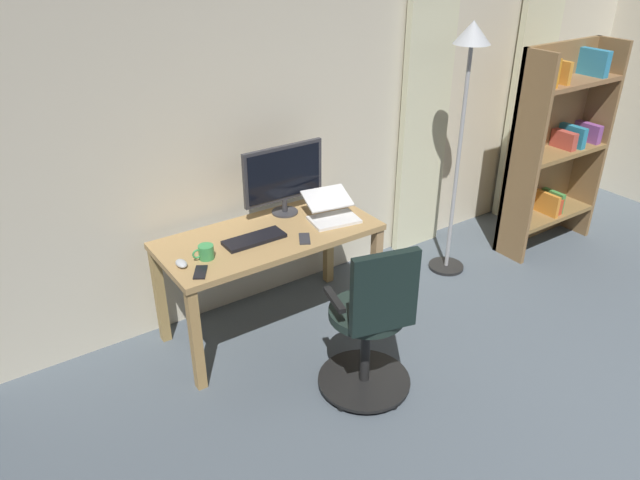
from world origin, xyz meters
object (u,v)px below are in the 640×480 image
(computer_mouse, at_px, (181,263))
(floor_lamp, at_px, (467,86))
(office_chair, at_px, (371,327))
(computer_keyboard, at_px, (254,239))
(computer_monitor, at_px, (284,175))
(bookshelf, at_px, (554,146))
(laptop, at_px, (331,212))
(mug_coffee, at_px, (206,252))
(cell_phone_by_monitor, at_px, (305,239))
(desk, at_px, (269,247))
(cell_phone_face_up, at_px, (200,272))

(computer_mouse, relative_size, floor_lamp, 0.05)
(office_chair, xyz_separation_m, computer_keyboard, (0.27, -0.85, 0.27))
(computer_monitor, distance_m, bookshelf, 2.38)
(computer_monitor, distance_m, laptop, 0.40)
(computer_monitor, distance_m, mug_coffee, 0.80)
(computer_mouse, xyz_separation_m, bookshelf, (-3.21, 0.13, 0.12))
(mug_coffee, bearing_deg, bookshelf, 177.53)
(office_chair, xyz_separation_m, mug_coffee, (0.61, -0.82, 0.30))
(computer_mouse, height_order, bookshelf, bookshelf)
(office_chair, xyz_separation_m, cell_phone_by_monitor, (-0.00, -0.69, 0.26))
(mug_coffee, bearing_deg, computer_keyboard, -174.22)
(desk, xyz_separation_m, bookshelf, (-2.58, 0.20, 0.23))
(cell_phone_by_monitor, bearing_deg, computer_keyboard, -0.92)
(cell_phone_face_up, bearing_deg, computer_monitor, -121.48)
(desk, distance_m, bookshelf, 2.60)
(desk, xyz_separation_m, mug_coffee, (0.47, 0.07, 0.14))
(computer_monitor, xyz_separation_m, mug_coffee, (0.71, 0.28, -0.23))
(computer_keyboard, height_order, bookshelf, bookshelf)
(computer_keyboard, bearing_deg, computer_monitor, -146.50)
(office_chair, relative_size, computer_mouse, 10.21)
(computer_mouse, xyz_separation_m, floor_lamp, (-2.20, 0.02, 0.73))
(computer_keyboard, bearing_deg, cell_phone_by_monitor, 149.07)
(floor_lamp, bearing_deg, computer_mouse, -0.65)
(laptop, relative_size, bookshelf, 0.22)
(bookshelf, bearing_deg, office_chair, 15.69)
(laptop, relative_size, computer_mouse, 3.68)
(office_chair, relative_size, computer_keyboard, 2.61)
(computer_monitor, relative_size, computer_keyboard, 1.51)
(desk, bearing_deg, cell_phone_face_up, 20.13)
(computer_monitor, xyz_separation_m, cell_phone_face_up, (0.81, 0.41, -0.27))
(bookshelf, bearing_deg, desk, -4.53)
(computer_mouse, relative_size, cell_phone_face_up, 0.69)
(computer_monitor, xyz_separation_m, floor_lamp, (-1.33, 0.31, 0.47))
(desk, distance_m, office_chair, 0.91)
(mug_coffee, bearing_deg, cell_phone_by_monitor, 168.31)
(computer_mouse, bearing_deg, bookshelf, 177.69)
(cell_phone_face_up, distance_m, floor_lamp, 2.26)
(desk, bearing_deg, computer_mouse, 6.84)
(computer_monitor, relative_size, laptop, 1.61)
(laptop, distance_m, bookshelf, 2.13)
(computer_monitor, bearing_deg, cell_phone_by_monitor, 75.99)
(computer_monitor, xyz_separation_m, computer_keyboard, (0.37, 0.25, -0.26))
(cell_phone_by_monitor, bearing_deg, mug_coffee, 18.32)
(computer_mouse, distance_m, bookshelf, 3.21)
(computer_monitor, bearing_deg, laptop, 129.23)
(office_chair, bearing_deg, mug_coffee, 140.75)
(mug_coffee, bearing_deg, computer_mouse, 0.70)
(computer_monitor, xyz_separation_m, computer_mouse, (0.87, 0.28, -0.25))
(office_chair, distance_m, bookshelf, 2.57)
(computer_monitor, height_order, mug_coffee, computer_monitor)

